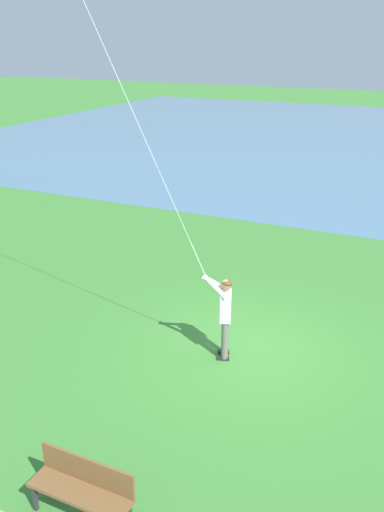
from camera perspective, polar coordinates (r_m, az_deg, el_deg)
ground_plane at (r=12.16m, az=5.44°, el=-9.33°), size 120.00×120.00×0.00m
lake_water at (r=37.38m, az=13.86°, el=11.38°), size 36.00×44.00×0.01m
person_kite_flyer at (r=11.37m, az=3.28°, el=-5.55°), size 0.49×0.63×1.83m
park_bench_near_walkway at (r=8.40m, az=-10.93°, el=-21.74°), size 0.46×1.51×0.88m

